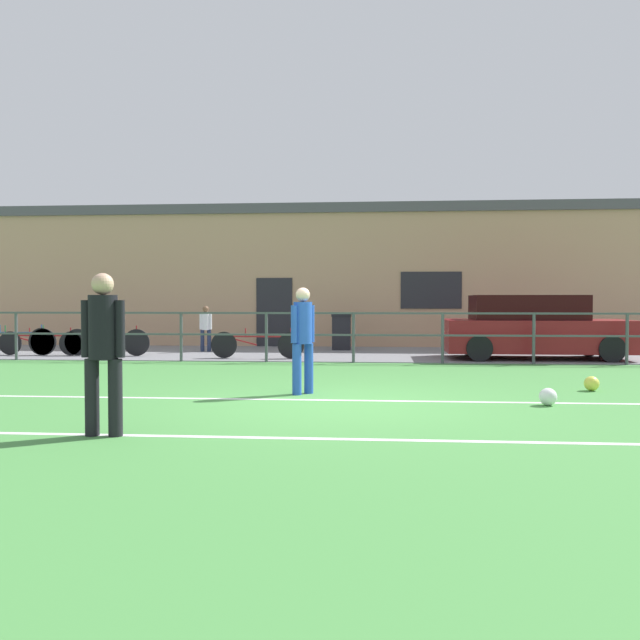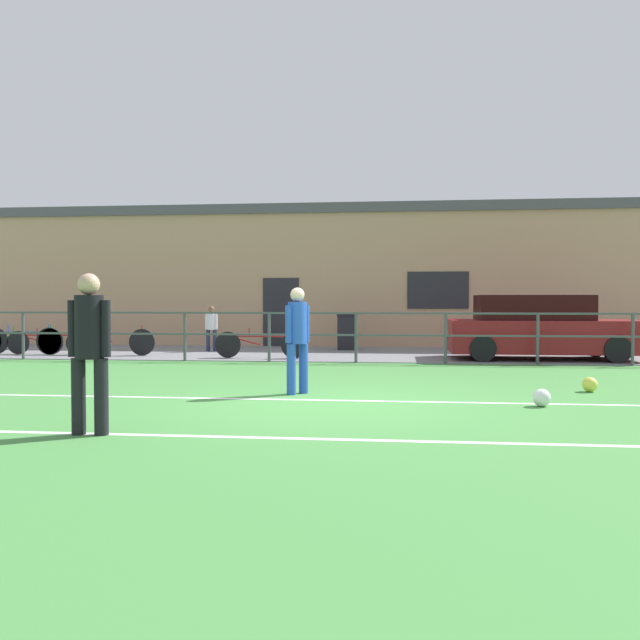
{
  "view_description": "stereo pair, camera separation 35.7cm",
  "coord_description": "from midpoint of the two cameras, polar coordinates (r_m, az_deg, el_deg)",
  "views": [
    {
      "loc": [
        0.53,
        -9.16,
        1.42
      ],
      "look_at": [
        -0.58,
        3.89,
        1.03
      ],
      "focal_mm": 37.56,
      "sensor_mm": 36.0,
      "label": 1
    },
    {
      "loc": [
        0.88,
        -9.13,
        1.42
      ],
      "look_at": [
        -0.58,
        3.89,
        1.03
      ],
      "focal_mm": 37.56,
      "sensor_mm": 36.0,
      "label": 2
    }
  ],
  "objects": [
    {
      "name": "bicycle_parked_1",
      "position": [
        18.89,
        -25.04,
        -1.65
      ],
      "size": [
        2.18,
        0.04,
        0.77
      ],
      "color": "black",
      "rests_on": "pavement_strip"
    },
    {
      "name": "ground",
      "position": [
        9.28,
        0.45,
        -7.24
      ],
      "size": [
        60.0,
        44.0,
        0.04
      ],
      "primitive_type": "cube",
      "color": "#478C42"
    },
    {
      "name": "player_goalkeeper",
      "position": [
        7.39,
        -19.31,
        -1.92
      ],
      "size": [
        0.47,
        0.3,
        1.7
      ],
      "rotation": [
        0.0,
        0.0,
        6.27
      ],
      "color": "black",
      "rests_on": "ground"
    },
    {
      "name": "bicycle_parked_2",
      "position": [
        17.81,
        -18.26,
        -1.77
      ],
      "size": [
        2.22,
        0.04,
        0.77
      ],
      "color": "black",
      "rests_on": "pavement_strip"
    },
    {
      "name": "trash_bin_0",
      "position": [
        18.9,
        1.3,
        -1.0
      ],
      "size": [
        0.54,
        0.46,
        1.02
      ],
      "color": "black",
      "rests_on": "pavement_strip"
    },
    {
      "name": "parked_car_red",
      "position": [
        16.78,
        17.17,
        -0.69
      ],
      "size": [
        4.32,
        1.88,
        1.52
      ],
      "color": "maroon",
      "rests_on": "pavement_strip"
    },
    {
      "name": "pavement_strip",
      "position": [
        17.71,
        2.58,
        -2.88
      ],
      "size": [
        48.0,
        5.0,
        0.02
      ],
      "primitive_type": "cube",
      "color": "slate",
      "rests_on": "ground"
    },
    {
      "name": "bicycle_parked_4",
      "position": [
        18.57,
        -23.25,
        -1.79
      ],
      "size": [
        2.22,
        0.04,
        0.71
      ],
      "color": "black",
      "rests_on": "pavement_strip"
    },
    {
      "name": "spectator_child",
      "position": [
        18.57,
        -10.26,
        -0.47
      ],
      "size": [
        0.34,
        0.22,
        1.25
      ],
      "rotation": [
        0.0,
        0.0,
        3.2
      ],
      "color": "#232D4C",
      "rests_on": "pavement_strip"
    },
    {
      "name": "clubhouse_facade",
      "position": [
        21.37,
        2.98,
        3.76
      ],
      "size": [
        28.0,
        2.56,
        4.37
      ],
      "color": "tan",
      "rests_on": "ground"
    },
    {
      "name": "bicycle_parked_0",
      "position": [
        16.23,
        -6.01,
        -2.08
      ],
      "size": [
        2.27,
        0.04,
        0.74
      ],
      "color": "black",
      "rests_on": "pavement_strip"
    },
    {
      "name": "soccer_ball_match",
      "position": [
        11.28,
        21.3,
        -5.07
      ],
      "size": [
        0.23,
        0.23,
        0.23
      ],
      "primitive_type": "sphere",
      "color": "#E5E04C",
      "rests_on": "ground"
    },
    {
      "name": "field_line_touchline",
      "position": [
        9.55,
        0.58,
        -6.85
      ],
      "size": [
        36.0,
        0.11,
        0.0
      ],
      "primitive_type": "cube",
      "color": "white",
      "rests_on": "ground"
    },
    {
      "name": "bicycle_parked_3",
      "position": [
        18.95,
        -25.35,
        -1.62
      ],
      "size": [
        2.34,
        0.04,
        0.78
      ],
      "color": "black",
      "rests_on": "pavement_strip"
    },
    {
      "name": "perimeter_fence",
      "position": [
        15.17,
        2.2,
        -0.85
      ],
      "size": [
        36.07,
        0.07,
        1.15
      ],
      "color": "#474C51",
      "rests_on": "ground"
    },
    {
      "name": "soccer_ball_spare",
      "position": [
        9.52,
        17.84,
        -6.25
      ],
      "size": [
        0.24,
        0.24,
        0.24
      ],
      "primitive_type": "sphere",
      "color": "white",
      "rests_on": "ground"
    },
    {
      "name": "field_line_hash",
      "position": [
        6.95,
        -1.08,
        -10.09
      ],
      "size": [
        36.0,
        0.11,
        0.0
      ],
      "primitive_type": "cube",
      "color": "white",
      "rests_on": "ground"
    },
    {
      "name": "player_striker",
      "position": [
        10.11,
        -2.49,
        -1.17
      ],
      "size": [
        0.33,
        0.35,
        1.61
      ],
      "rotation": [
        0.0,
        0.0,
        0.83
      ],
      "color": "blue",
      "rests_on": "ground"
    }
  ]
}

